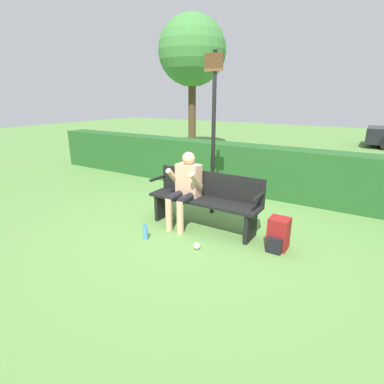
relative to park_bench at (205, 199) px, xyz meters
name	(u,v)px	position (x,y,z in m)	size (l,w,h in m)	color
ground_plane	(203,228)	(0.00, -0.06, -0.49)	(40.00, 40.00, 0.00)	#5B8942
hedge_back	(254,170)	(0.00, 2.19, 0.04)	(12.00, 0.60, 1.06)	#235623
park_bench	(205,199)	(0.00, 0.00, 0.00)	(1.88, 0.45, 0.91)	black
person_seated	(185,186)	(-0.31, -0.12, 0.20)	(0.53, 0.58, 1.23)	#DBA884
backpack	(278,235)	(1.25, -0.12, -0.27)	(0.27, 0.34, 0.46)	maroon
water_bottle	(145,232)	(-0.53, -0.89, -0.38)	(0.07, 0.07, 0.24)	#4C8CCC
signpost	(213,128)	(-0.20, 0.61, 1.07)	(0.33, 0.09, 2.78)	black
tree	(192,52)	(-4.17, 6.25, 3.15)	(2.52, 2.52, 4.94)	#4C3823
litter_crumple	(197,246)	(0.29, -0.74, -0.44)	(0.10, 0.10, 0.10)	silver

